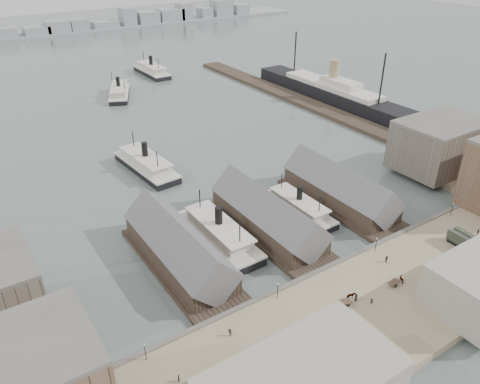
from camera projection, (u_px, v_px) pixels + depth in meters
ground at (308, 264)px, 112.88m from camera, size 900.00×900.00×0.00m
quay at (372, 309)px, 97.82m from camera, size 180.00×30.00×2.00m
seawall at (324, 272)px, 108.53m from camera, size 180.00×1.20×2.30m
east_wharf at (309, 104)px, 215.71m from camera, size 10.00×180.00×1.60m
ferry_shed_west at (179, 249)px, 110.37m from camera, size 14.00×42.00×12.60m
ferry_shed_center at (268, 217)px, 122.92m from camera, size 14.00×42.00×12.60m
ferry_shed_east at (340, 190)px, 135.47m from camera, size 14.00×42.00×12.60m
warehouse_east_back at (439, 145)px, 152.01m from camera, size 28.00×20.00×15.00m
lamp_post_far_w at (145, 349)px, 83.77m from camera, size 0.44×0.44×3.92m
lamp_post_near_w at (278, 288)px, 98.25m from camera, size 0.44×0.44×3.92m
lamp_post_near_e at (376, 242)px, 112.72m from camera, size 0.44×0.44×3.92m
lamp_post_far_e at (453, 207)px, 127.20m from camera, size 0.44×0.44×3.92m
far_shore at (16, 32)px, 353.45m from camera, size 500.00×40.00×15.72m
ferry_docked_west at (219, 233)px, 120.04m from camera, size 9.02×30.06×10.73m
ferry_docked_east at (299, 207)px, 132.33m from camera, size 7.62×25.41×9.07m
ferry_open_near at (146, 164)px, 155.73m from camera, size 11.62×31.08×10.87m
ferry_open_mid at (119, 92)px, 226.73m from camera, size 19.32×29.66×10.22m
ferry_open_far at (152, 70)px, 261.65m from camera, size 9.78×31.19×11.09m
ocean_steamer at (332, 92)px, 220.79m from camera, size 13.17×96.27×19.25m
tram at (468, 243)px, 113.80m from camera, size 3.09×10.66×3.76m
horse_cart_left at (224, 374)px, 81.42m from camera, size 4.72×1.76×1.59m
horse_cart_center at (349, 298)px, 98.24m from camera, size 4.98×2.48×1.60m
horse_cart_right at (400, 280)px, 103.34m from camera, size 4.63×1.84×1.48m
pedestrian_0 at (179, 379)px, 80.48m from camera, size 0.56×0.68×1.65m
pedestrian_2 at (230, 332)px, 89.74m from camera, size 0.92×1.22×1.68m
pedestrian_3 at (337, 353)px, 85.49m from camera, size 0.87×0.98×1.59m
pedestrian_4 at (356, 297)px, 98.34m from camera, size 0.58×0.89×1.80m
pedestrian_5 at (372, 301)px, 97.53m from camera, size 0.59×0.68×1.57m
pedestrian_6 at (387, 259)px, 109.92m from camera, size 0.96×1.07×1.80m
pedestrian_7 at (444, 268)px, 106.88m from camera, size 0.98×1.30×1.78m
pedestrian_8 at (478, 232)px, 119.63m from camera, size 1.15×0.76×1.81m
pedestrian_11 at (441, 284)px, 101.91m from camera, size 1.09×1.08×1.77m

